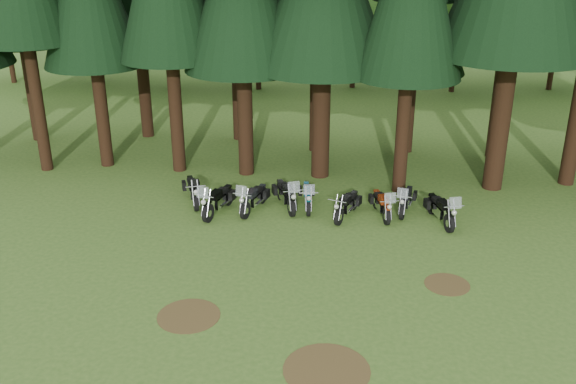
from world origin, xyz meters
name	(u,v)px	position (x,y,z in m)	size (l,w,h in m)	color
ground	(300,285)	(0.00, 0.00, 0.00)	(120.00, 120.00, 0.00)	#3A6020
decid_2	(173,14)	(-10.43, 24.78, 4.95)	(6.72, 6.53, 8.40)	#311C10
decid_3	(261,21)	(-4.71, 25.13, 4.51)	(6.12, 5.95, 7.65)	#311C10
decid_4	(359,22)	(1.58, 26.32, 4.37)	(5.93, 5.76, 7.41)	#311C10
decid_6	(567,11)	(14.85, 27.01, 5.20)	(7.06, 6.86, 8.82)	#311C10
dirt_patch_0	(189,316)	(-3.00, -2.00, 0.01)	(1.80, 1.80, 0.01)	#4C3D1E
dirt_patch_1	(447,284)	(4.50, 0.50, 0.01)	(1.40, 1.40, 0.01)	#4C3D1E
dirt_patch_2	(327,370)	(1.00, -4.00, 0.01)	(2.20, 2.20, 0.01)	#4C3D1E
motorcycle_0	(193,191)	(-4.78, 5.92, 0.48)	(0.97, 2.22, 0.95)	black
motorcycle_1	(218,201)	(-3.58, 5.00, 0.51)	(0.93, 2.43, 1.54)	black
motorcycle_2	(254,199)	(-2.26, 5.38, 0.48)	(0.89, 2.28, 1.45)	black
motorcycle_3	(286,196)	(-1.06, 5.80, 0.51)	(1.15, 2.35, 1.52)	black
motorcycle_4	(307,197)	(-0.23, 5.87, 0.47)	(0.57, 2.22, 1.39)	black
motorcycle_5	(347,206)	(1.31, 5.17, 0.46)	(0.89, 2.11, 0.89)	black
motorcycle_6	(382,205)	(2.63, 5.38, 0.46)	(0.77, 2.18, 1.37)	black
motorcycle_7	(406,201)	(3.57, 5.89, 0.46)	(0.76, 2.16, 1.36)	black
motorcycle_8	(441,211)	(4.78, 5.01, 0.50)	(0.94, 2.34, 1.49)	black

